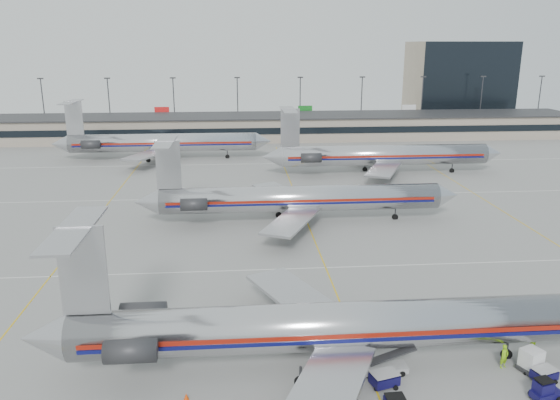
{
  "coord_description": "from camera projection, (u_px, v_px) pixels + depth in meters",
  "views": [
    {
      "loc": [
        -9.71,
        -46.06,
        24.06
      ],
      "look_at": [
        -4.14,
        22.27,
        4.5
      ],
      "focal_mm": 35.0,
      "sensor_mm": 36.0,
      "label": 1
    }
  ],
  "objects": [
    {
      "name": "ramp_worker_far",
      "position": [
        534.0,
        341.0,
        44.15
      ],
      "size": [
        1.07,
        0.95,
        1.84
      ],
      "primitive_type": "imported",
      "rotation": [
        0.0,
        0.0,
        -0.34
      ],
      "color": "#9BE215",
      "rests_on": "ground"
    },
    {
      "name": "belt_loader",
      "position": [
        385.0,
        366.0,
        41.3
      ],
      "size": [
        4.15,
        1.38,
        2.18
      ],
      "rotation": [
        0.0,
        0.0,
        0.03
      ],
      "color": "#989898",
      "rests_on": "ground"
    },
    {
      "name": "cone_left",
      "position": [
        186.0,
        397.0,
        38.28
      ],
      "size": [
        0.42,
        0.42,
        0.53
      ],
      "primitive_type": "cone",
      "rotation": [
        0.0,
        0.0,
        -0.08
      ],
      "color": "#E54007",
      "rests_on": "ground"
    },
    {
      "name": "jet_back_row",
      "position": [
        159.0,
        142.0,
        117.73
      ],
      "size": [
        46.99,
        28.9,
        12.85
      ],
      "color": "silver",
      "rests_on": "ground"
    },
    {
      "name": "terminal",
      "position": [
        272.0,
        127.0,
        144.54
      ],
      "size": [
        162.0,
        17.0,
        6.25
      ],
      "color": "gray",
      "rests_on": "ground"
    },
    {
      "name": "apron_markings",
      "position": [
        326.0,
        268.0,
        61.09
      ],
      "size": [
        160.0,
        0.15,
        0.02
      ],
      "primitive_type": "cube",
      "color": "silver",
      "rests_on": "ground"
    },
    {
      "name": "jet_foreground",
      "position": [
        323.0,
        326.0,
        41.34
      ],
      "size": [
        46.23,
        27.22,
        12.1
      ],
      "color": "silver",
      "rests_on": "ground"
    },
    {
      "name": "jet_third_row",
      "position": [
        379.0,
        155.0,
        104.44
      ],
      "size": [
        46.75,
        28.75,
        12.78
      ],
      "color": "silver",
      "rests_on": "ground"
    },
    {
      "name": "ramp_worker_near",
      "position": [
        504.0,
        356.0,
        41.94
      ],
      "size": [
        0.84,
        0.7,
        1.95
      ],
      "primitive_type": "imported",
      "rotation": [
        0.0,
        0.0,
        0.39
      ],
      "color": "#83C812",
      "rests_on": "ground"
    },
    {
      "name": "distant_building",
      "position": [
        458.0,
        82.0,
        175.6
      ],
      "size": [
        30.0,
        20.0,
        25.0
      ],
      "primitive_type": "cube",
      "color": "tan",
      "rests_on": "ground"
    },
    {
      "name": "cart_inner",
      "position": [
        384.0,
        379.0,
        39.76
      ],
      "size": [
        2.23,
        1.82,
        1.1
      ],
      "rotation": [
        0.0,
        0.0,
        0.28
      ],
      "color": "#0E0B3D",
      "rests_on": "ground"
    },
    {
      "name": "tug_left",
      "position": [
        321.0,
        393.0,
        37.92
      ],
      "size": [
        2.17,
        1.39,
        1.63
      ],
      "rotation": [
        0.0,
        0.0,
        0.2
      ],
      "color": "#0E0B3D",
      "rests_on": "ground"
    },
    {
      "name": "cart_outer",
      "position": [
        544.0,
        374.0,
        40.44
      ],
      "size": [
        2.0,
        1.65,
        0.98
      ],
      "rotation": [
        0.0,
        0.0,
        0.31
      ],
      "color": "#0E0B3D",
      "rests_on": "ground"
    },
    {
      "name": "tug_right",
      "position": [
        545.0,
        391.0,
        38.07
      ],
      "size": [
        2.29,
        1.53,
        1.71
      ],
      "rotation": [
        0.0,
        0.0,
        0.25
      ],
      "color": "#0E0B3D",
      "rests_on": "ground"
    },
    {
      "name": "ground",
      "position": [
        343.0,
        309.0,
        51.5
      ],
      "size": [
        260.0,
        260.0,
        0.0
      ],
      "primitive_type": "plane",
      "color": "gray",
      "rests_on": "ground"
    },
    {
      "name": "light_mast_row",
      "position": [
        269.0,
        101.0,
        156.5
      ],
      "size": [
        163.6,
        0.4,
        15.28
      ],
      "color": "#38383D",
      "rests_on": "ground"
    },
    {
      "name": "uld_container",
      "position": [
        531.0,
        360.0,
        41.58
      ],
      "size": [
        2.1,
        1.95,
        1.78
      ],
      "rotation": [
        0.0,
        0.0,
        0.39
      ],
      "color": "#2D2D30",
      "rests_on": "ground"
    },
    {
      "name": "jet_second_row",
      "position": [
        294.0,
        198.0,
        75.9
      ],
      "size": [
        45.47,
        26.77,
        11.9
      ],
      "color": "silver",
      "rests_on": "ground"
    }
  ]
}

